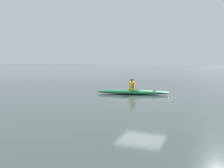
% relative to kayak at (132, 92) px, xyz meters
% --- Properties ---
extents(ground_plane, '(160.00, 160.00, 0.00)m').
position_rel_kayak_xyz_m(ground_plane, '(-0.70, 0.53, -0.13)').
color(ground_plane, '#384742').
extents(kayak, '(4.28, 1.53, 0.26)m').
position_rel_kayak_xyz_m(kayak, '(0.00, 0.00, 0.00)').
color(kayak, '#19723F').
rests_on(kayak, ground).
extents(kayaker, '(0.64, 2.38, 0.70)m').
position_rel_kayak_xyz_m(kayaker, '(0.02, 0.00, 0.42)').
color(kayaker, yellow).
rests_on(kayaker, kayak).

